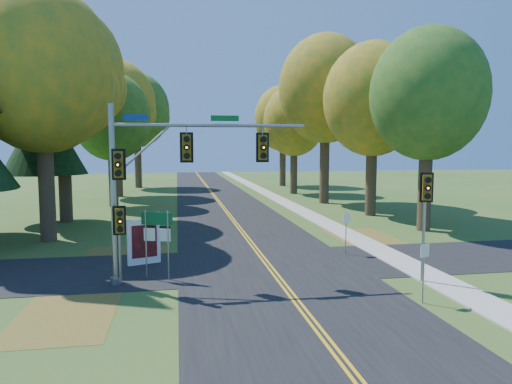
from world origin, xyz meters
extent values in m
plane|color=#2C541D|center=(0.00, 0.00, 0.00)|extent=(160.00, 160.00, 0.00)
cube|color=black|center=(0.00, 0.00, 0.01)|extent=(8.00, 160.00, 0.02)
cube|color=black|center=(0.00, 2.00, 0.01)|extent=(60.00, 6.00, 0.02)
cube|color=gold|center=(-0.10, 0.00, 0.03)|extent=(0.10, 160.00, 0.01)
cube|color=gold|center=(0.10, 0.00, 0.03)|extent=(0.10, 160.00, 0.01)
cube|color=#9E998E|center=(6.20, 0.00, 0.03)|extent=(1.60, 160.00, 0.06)
cube|color=brown|center=(-6.50, 4.00, 0.01)|extent=(4.00, 6.00, 0.00)
cube|color=brown|center=(6.80, 6.00, 0.01)|extent=(3.50, 8.00, 0.00)
cube|color=brown|center=(-7.50, -3.00, 0.01)|extent=(3.00, 5.00, 0.00)
cylinder|color=#38281C|center=(-11.20, 9.30, 3.38)|extent=(0.86, 0.86, 6.75)
ellipsoid|color=orange|center=(-11.20, 9.30, 9.55)|extent=(8.00, 8.00, 9.20)
sphere|color=orange|center=(-9.60, 10.50, 8.75)|extent=(4.80, 4.80, 4.80)
sphere|color=orange|center=(-12.60, 8.50, 10.35)|extent=(4.40, 4.40, 4.40)
cylinder|color=#38281C|center=(11.50, 8.70, 3.04)|extent=(0.83, 0.83, 6.08)
ellipsoid|color=#4F7123|center=(11.50, 8.70, 8.60)|extent=(7.20, 7.20, 8.28)
sphere|color=#4F7123|center=(12.94, 9.78, 7.88)|extent=(4.32, 4.32, 4.32)
sphere|color=#4F7123|center=(10.24, 7.98, 9.32)|extent=(3.96, 3.96, 3.96)
cylinder|color=#38281C|center=(-11.80, 16.20, 3.71)|extent=(0.89, 0.89, 7.42)
ellipsoid|color=orange|center=(-11.80, 16.20, 10.43)|extent=(8.60, 8.60, 9.89)
sphere|color=orange|center=(-10.08, 17.49, 9.57)|extent=(5.16, 5.16, 5.16)
sphere|color=orange|center=(-13.30, 15.34, 11.29)|extent=(4.73, 4.73, 4.73)
cylinder|color=#38281C|center=(10.90, 15.50, 3.15)|extent=(0.84, 0.84, 6.30)
ellipsoid|color=orange|center=(10.90, 15.50, 8.96)|extent=(7.60, 7.60, 8.74)
sphere|color=orange|center=(12.42, 16.64, 8.20)|extent=(4.56, 4.56, 4.56)
sphere|color=orange|center=(9.57, 14.74, 9.72)|extent=(4.18, 4.18, 4.18)
cylinder|color=#38281C|center=(-9.60, 24.40, 2.81)|extent=(0.81, 0.81, 5.62)
ellipsoid|color=#4F7123|center=(-9.60, 24.40, 8.00)|extent=(6.80, 6.80, 7.82)
sphere|color=#4F7123|center=(-8.24, 25.42, 7.33)|extent=(4.08, 4.08, 4.08)
sphere|color=#4F7123|center=(-10.79, 23.72, 8.69)|extent=(3.74, 3.74, 3.74)
cylinder|color=#38281C|center=(9.80, 23.60, 3.83)|extent=(0.90, 0.90, 7.65)
ellipsoid|color=orange|center=(9.80, 23.60, 10.73)|extent=(8.80, 8.80, 10.12)
sphere|color=orange|center=(11.56, 24.92, 9.85)|extent=(5.28, 5.28, 5.28)
sphere|color=orange|center=(8.26, 22.72, 11.61)|extent=(4.84, 4.84, 4.84)
cylinder|color=#38281C|center=(-10.20, 33.10, 3.49)|extent=(0.87, 0.87, 6.98)
ellipsoid|color=orange|center=(-10.20, 33.10, 9.85)|extent=(8.20, 8.20, 9.43)
sphere|color=orange|center=(-8.56, 34.33, 9.03)|extent=(4.92, 4.92, 4.92)
sphere|color=orange|center=(-11.63, 32.28, 10.67)|extent=(4.51, 4.51, 4.51)
cylinder|color=#38281C|center=(9.20, 32.80, 2.93)|extent=(0.82, 0.82, 5.85)
ellipsoid|color=orange|center=(9.20, 32.80, 8.30)|extent=(7.00, 7.00, 8.05)
sphere|color=orange|center=(10.60, 33.85, 7.60)|extent=(4.20, 4.20, 4.20)
sphere|color=orange|center=(7.97, 32.10, 9.00)|extent=(3.85, 3.85, 3.85)
cylinder|color=#38281C|center=(-9.00, 44.00, 3.60)|extent=(0.88, 0.88, 7.20)
ellipsoid|color=#4F7123|center=(-9.00, 44.00, 10.14)|extent=(8.40, 8.40, 9.66)
sphere|color=#4F7123|center=(-7.32, 45.26, 9.30)|extent=(5.04, 5.04, 5.04)
sphere|color=#4F7123|center=(-10.47, 43.16, 10.98)|extent=(4.62, 4.62, 4.62)
cylinder|color=#38281C|center=(10.40, 43.50, 3.26)|extent=(0.85, 0.85, 6.53)
ellipsoid|color=orange|center=(10.40, 43.50, 9.26)|extent=(7.80, 7.80, 8.97)
sphere|color=orange|center=(11.96, 44.67, 8.47)|extent=(4.68, 4.68, 4.68)
sphere|color=orange|center=(9.04, 42.72, 10.04)|extent=(4.29, 4.29, 4.29)
cylinder|color=#38281C|center=(-13.00, 16.00, 1.71)|extent=(0.50, 0.50, 3.42)
cone|color=black|center=(-13.00, 16.00, 6.15)|extent=(5.60, 5.60, 5.45)
cone|color=black|center=(-13.00, 16.00, 10.04)|extent=(4.57, 4.57, 5.45)
cone|color=black|center=(-13.00, 16.00, 13.94)|extent=(3.55, 3.55, 5.45)
cylinder|color=gray|center=(-6.36, 0.02, 3.46)|extent=(0.22, 0.22, 6.92)
cylinder|color=gray|center=(-6.36, 0.02, 0.15)|extent=(0.44, 0.44, 0.30)
cylinder|color=gray|center=(-2.65, -0.01, 6.13)|extent=(7.42, 0.20, 0.14)
cylinder|color=gray|center=(-5.27, 0.01, 5.14)|extent=(2.24, 0.11, 2.04)
cylinder|color=gray|center=(-3.59, 0.00, 5.95)|extent=(0.04, 0.04, 0.36)
cube|color=#72590C|center=(-3.59, 0.00, 5.28)|extent=(0.34, 0.30, 0.99)
cube|color=black|center=(-3.59, 0.00, 5.28)|extent=(0.51, 0.03, 1.17)
sphere|color=orange|center=(-3.59, -0.23, 5.28)|extent=(0.18, 0.18, 0.18)
cylinder|color=black|center=(-3.59, -0.23, 5.60)|extent=(0.24, 0.16, 0.24)
cylinder|color=black|center=(-3.59, -0.23, 5.28)|extent=(0.24, 0.16, 0.24)
cylinder|color=black|center=(-3.59, -0.23, 4.97)|extent=(0.24, 0.16, 0.24)
cylinder|color=gray|center=(-0.62, -0.02, 5.95)|extent=(0.04, 0.04, 0.36)
cube|color=#72590C|center=(-0.62, -0.02, 5.28)|extent=(0.34, 0.30, 0.99)
cube|color=black|center=(-0.62, -0.02, 5.28)|extent=(0.51, 0.03, 1.17)
sphere|color=orange|center=(-0.62, -0.25, 5.28)|extent=(0.18, 0.18, 0.18)
cylinder|color=black|center=(-0.62, -0.25, 5.60)|extent=(0.24, 0.16, 0.24)
cylinder|color=black|center=(-0.62, -0.25, 5.28)|extent=(0.24, 0.16, 0.24)
cylinder|color=black|center=(-0.62, -0.25, 4.97)|extent=(0.24, 0.16, 0.24)
cube|color=#72590C|center=(-6.11, -0.13, 4.65)|extent=(0.34, 0.30, 0.99)
cube|color=black|center=(-6.11, -0.13, 4.65)|extent=(0.51, 0.03, 1.17)
sphere|color=orange|center=(-6.11, -0.35, 4.65)|extent=(0.18, 0.18, 0.18)
cylinder|color=black|center=(-6.11, -0.35, 4.97)|extent=(0.24, 0.16, 0.24)
cylinder|color=black|center=(-6.11, -0.35, 4.65)|extent=(0.24, 0.16, 0.24)
cylinder|color=black|center=(-6.11, -0.35, 4.33)|extent=(0.24, 0.16, 0.24)
cube|color=navy|center=(-5.47, 0.02, 6.41)|extent=(0.89, 0.05, 0.22)
cube|color=#0C5926|center=(-2.10, -0.01, 6.41)|extent=(1.09, 0.05, 0.22)
cylinder|color=gray|center=(5.46, -1.70, 2.12)|extent=(0.12, 0.12, 4.25)
cube|color=#72590C|center=(5.39, -1.90, 3.77)|extent=(0.40, 0.38, 0.97)
cube|color=black|center=(5.39, -1.90, 3.77)|extent=(0.49, 0.19, 1.14)
sphere|color=orange|center=(5.32, -2.12, 3.77)|extent=(0.17, 0.17, 0.17)
cylinder|color=black|center=(5.32, -2.12, 4.08)|extent=(0.27, 0.22, 0.23)
cylinder|color=black|center=(5.32, -2.12, 3.77)|extent=(0.27, 0.22, 0.23)
cylinder|color=black|center=(5.32, -2.12, 3.46)|extent=(0.27, 0.22, 0.23)
cylinder|color=gray|center=(-6.18, 0.00, 1.51)|extent=(0.11, 0.11, 3.01)
cube|color=#72590C|center=(-6.14, -0.20, 2.54)|extent=(0.37, 0.34, 0.94)
cube|color=black|center=(-6.14, -0.20, 2.54)|extent=(0.48, 0.13, 1.11)
sphere|color=orange|center=(-6.10, -0.41, 2.54)|extent=(0.17, 0.17, 0.17)
cylinder|color=black|center=(-6.10, -0.41, 2.84)|extent=(0.25, 0.19, 0.23)
cylinder|color=black|center=(-6.10, -0.41, 2.54)|extent=(0.25, 0.19, 0.23)
cylinder|color=black|center=(-6.10, -0.41, 2.24)|extent=(0.25, 0.19, 0.23)
cylinder|color=gray|center=(-5.24, 0.65, 1.40)|extent=(0.06, 0.06, 2.79)
cylinder|color=gray|center=(-4.36, 0.35, 1.40)|extent=(0.06, 0.06, 2.79)
cube|color=#0B5129|center=(-4.79, 0.53, 2.46)|extent=(1.24, 0.46, 0.51)
cube|color=silver|center=(-4.79, 0.53, 2.46)|extent=(1.06, 0.37, 0.07)
cube|color=silver|center=(-5.10, 0.63, 1.81)|extent=(0.45, 0.19, 0.51)
cube|color=black|center=(-5.10, 0.63, 2.12)|extent=(0.44, 0.16, 0.09)
cube|color=silver|center=(-4.48, 0.42, 1.81)|extent=(0.45, 0.19, 0.51)
cube|color=black|center=(-4.48, 0.42, 2.12)|extent=(0.44, 0.16, 0.09)
cube|color=white|center=(-5.50, 3.04, 1.02)|extent=(1.46, 0.70, 2.05)
cube|color=maroon|center=(-5.46, 2.94, 1.08)|extent=(1.07, 0.42, 1.48)
cube|color=white|center=(-6.03, 2.84, 0.17)|extent=(0.12, 0.12, 0.34)
cube|color=white|center=(-4.97, 3.24, 0.17)|extent=(0.12, 0.12, 0.34)
cylinder|color=gray|center=(4.20, 3.27, 1.06)|extent=(0.05, 0.05, 2.12)
cube|color=white|center=(4.21, 3.25, 1.83)|extent=(0.39, 0.15, 0.43)
cylinder|color=gray|center=(4.20, -3.94, 1.05)|extent=(0.05, 0.05, 2.10)
cube|color=silver|center=(4.21, -3.95, 1.82)|extent=(0.39, 0.16, 0.43)
cylinder|color=gray|center=(-4.94, 5.82, 1.02)|extent=(0.05, 0.05, 2.05)
cube|color=silver|center=(-4.94, 5.80, 1.77)|extent=(0.38, 0.15, 0.42)
camera|label=1|loc=(-3.96, -17.81, 5.28)|focal=32.00mm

